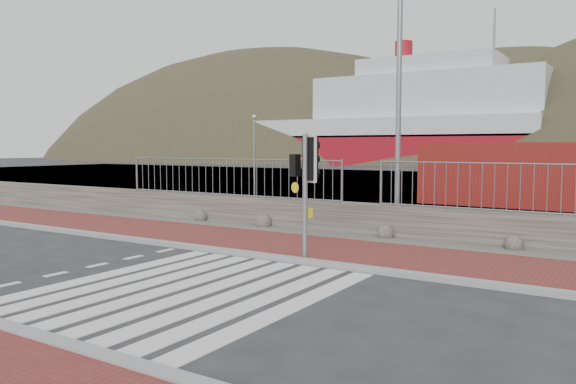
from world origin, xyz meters
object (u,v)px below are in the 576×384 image
Objects in this scene: ferry at (385,126)px; traffic_signal_far at (304,169)px; shipping_container at (500,174)px; streetlight at (404,63)px.

ferry is 69.33m from traffic_signal_far.
shipping_container is (26.15, -49.84, -4.02)m from ferry.
traffic_signal_far is at bearing -79.75° from streetlight.
shipping_container is at bearing -74.85° from traffic_signal_far.
traffic_signal_far is at bearing -91.90° from shipping_container.
shipping_container is at bearing -62.32° from ferry.
streetlight is 10.62m from shipping_container.
ferry is at bearing 120.06° from shipping_container.
shipping_container is (1.10, 14.72, -0.68)m from traffic_signal_far.
traffic_signal_far is 5.52m from streetlight.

